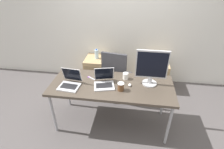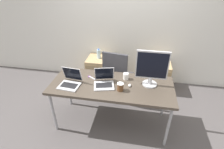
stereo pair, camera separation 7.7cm
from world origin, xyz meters
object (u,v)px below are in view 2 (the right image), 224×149
object	(u,v)px
monitor	(152,68)
mouse	(130,85)
laptop_right	(70,82)
office_chair	(118,81)
cabinet_right	(157,75)
water_bottle	(99,54)
coffee_cup_brown	(120,87)
coffee_cup_white	(126,76)
laptop_left	(104,82)
cabinet_left	(99,70)

from	to	relation	value
monitor	mouse	bearing A→B (deg)	-160.88
laptop_right	mouse	distance (m)	0.88
office_chair	cabinet_right	bearing A→B (deg)	33.01
water_bottle	coffee_cup_brown	bearing A→B (deg)	-63.79
office_chair	monitor	world-z (taller)	monitor
laptop_right	mouse	xyz separation A→B (m)	(0.87, 0.11, -0.04)
coffee_cup_white	monitor	bearing A→B (deg)	-13.59
office_chair	monitor	xyz separation A→B (m)	(0.55, -0.57, 0.66)
laptop_right	cabinet_right	bearing A→B (deg)	42.96
monitor	coffee_cup_brown	xyz separation A→B (m)	(-0.41, -0.22, -0.22)
monitor	mouse	size ratio (longest dim) A/B	8.38
office_chair	coffee_cup_brown	bearing A→B (deg)	-79.56
mouse	monitor	bearing A→B (deg)	19.12
laptop_left	water_bottle	bearing A→B (deg)	107.71
monitor	coffee_cup_white	distance (m)	0.44
cabinet_right	laptop_right	world-z (taller)	laptop_right
cabinet_right	mouse	distance (m)	1.36
laptop_left	monitor	bearing A→B (deg)	9.77
coffee_cup_brown	laptop_left	bearing A→B (deg)	158.05
monitor	coffee_cup_white	xyz separation A→B (m)	(-0.36, 0.09, -0.22)
cabinet_left	cabinet_right	world-z (taller)	same
office_chair	laptop_right	size ratio (longest dim) A/B	3.34
mouse	coffee_cup_white	xyz separation A→B (m)	(-0.08, 0.19, 0.04)
laptop_left	mouse	distance (m)	0.38
cabinet_left	water_bottle	distance (m)	0.40
water_bottle	coffee_cup_brown	size ratio (longest dim) A/B	1.81
office_chair	laptop_right	xyz separation A→B (m)	(-0.60, -0.77, 0.43)
monitor	laptop_left	bearing A→B (deg)	-170.23
coffee_cup_white	coffee_cup_brown	size ratio (longest dim) A/B	0.86
cabinet_left	mouse	bearing A→B (deg)	-57.04
cabinet_right	laptop_right	distance (m)	1.94
laptop_right	monitor	xyz separation A→B (m)	(1.15, 0.21, 0.22)
laptop_right	mouse	bearing A→B (deg)	6.99
laptop_right	coffee_cup_white	distance (m)	0.84
water_bottle	mouse	world-z (taller)	water_bottle
laptop_left	mouse	xyz separation A→B (m)	(0.38, 0.02, -0.04)
monitor	mouse	world-z (taller)	monitor
coffee_cup_white	laptop_left	bearing A→B (deg)	-146.01
mouse	coffee_cup_brown	distance (m)	0.18
cabinet_right	laptop_right	size ratio (longest dim) A/B	1.90
water_bottle	laptop_left	world-z (taller)	laptop_left
office_chair	mouse	distance (m)	0.82
water_bottle	mouse	xyz separation A→B (m)	(0.76, -1.17, 0.09)
cabinet_right	mouse	size ratio (longest dim) A/B	9.34
water_bottle	monitor	distance (m)	1.53
cabinet_left	monitor	size ratio (longest dim) A/B	1.11
cabinet_left	monitor	xyz separation A→B (m)	(1.04, -1.07, 0.75)
laptop_right	coffee_cup_brown	world-z (taller)	laptop_right
coffee_cup_brown	water_bottle	bearing A→B (deg)	116.21
laptop_right	monitor	bearing A→B (deg)	10.10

